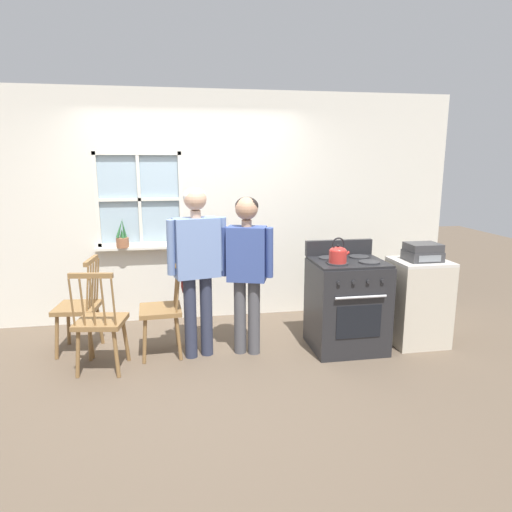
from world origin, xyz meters
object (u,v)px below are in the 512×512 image
Objects in this scene: side_counter at (418,302)px; stereo at (423,252)px; kettle at (338,254)px; handbag at (185,276)px; person_teen_center at (247,260)px; chair_near_wall at (100,323)px; chair_by_window at (163,310)px; person_elderly_left at (197,255)px; potted_plant at (122,239)px; stove at (347,304)px; chair_center_cluster at (79,308)px.

side_counter is 2.65× the size of stereo.
kettle is 1.50m from handbag.
person_teen_center is 0.88m from kettle.
person_teen_center is (1.38, 0.15, 0.51)m from chair_near_wall.
side_counter is (2.63, -0.17, -0.01)m from chair_by_window.
stereo is at bearing -14.72° from person_elderly_left.
person_teen_center reaches higher than chair_by_window.
handbag is at bearing -54.66° from potted_plant.
stove is at bearing 177.91° from stereo.
handbag is at bearing -174.33° from person_teen_center.
kettle is (1.34, -0.19, 0.00)m from person_elderly_left.
side_counter is (2.29, -0.07, -0.57)m from person_elderly_left.
potted_plant is 3.34m from side_counter.
handbag is at bearing 175.65° from side_counter.
person_teen_center is at bearing -12.17° from handbag.
chair_near_wall and handbag have the same top height.
person_teen_center is at bearing 79.05° from chair_by_window.
stove is 0.59m from kettle.
handbag is (0.69, -0.97, -0.22)m from potted_plant.
person_elderly_left is 0.48m from person_teen_center.
person_elderly_left is 0.28m from handbag.
potted_plant reaches higher than kettle.
person_teen_center is at bearing -164.49° from chair_near_wall.
chair_by_window is at bearing 174.99° from stove.
person_elderly_left is at bearing 81.05° from chair_center_cluster.
kettle is at bearing -20.64° from person_elderly_left.
chair_center_cluster and handbag have the same top height.
person_elderly_left is (0.35, -0.10, 0.56)m from chair_by_window.
chair_center_cluster is (-0.82, 0.22, 0.00)m from chair_by_window.
chair_near_wall is (-0.55, -0.27, 0.00)m from chair_by_window.
kettle is (0.86, -0.18, 0.06)m from person_teen_center.
person_elderly_left is 1.53× the size of stove.
kettle is at bearing -11.90° from handbag.
chair_by_window is at bearing 151.19° from person_elderly_left.
stove is at bearing -14.80° from person_elderly_left.
side_counter is at bearing 83.29° from chair_by_window.
person_teen_center is at bearing 84.89° from chair_center_cluster.
chair_near_wall is 0.89× the size of stove.
chair_by_window and chair_near_wall have the same top height.
kettle is (-0.16, -0.13, 0.55)m from stove.
chair_near_wall is 1.37m from potted_plant.
side_counter is (2.40, -0.18, -0.34)m from handbag.
chair_near_wall and chair_center_cluster have the same top height.
side_counter is (3.08, -1.15, -0.57)m from potted_plant.
stove is 3.19× the size of stereo.
handbag is 2.41m from stereo.
stereo reaches higher than chair_center_cluster.
person_teen_center reaches higher than side_counter.
chair_near_wall is at bearing 35.52° from chair_center_cluster.
handbag is at bearing 168.10° from kettle.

